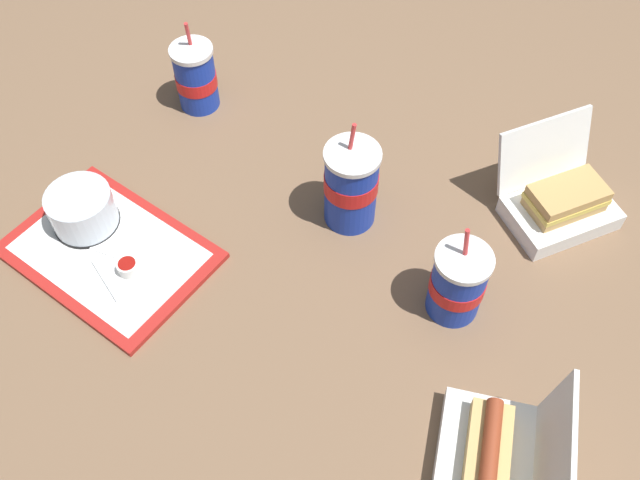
% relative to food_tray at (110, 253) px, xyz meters
% --- Properties ---
extents(ground_plane, '(3.20, 3.20, 0.00)m').
position_rel_food_tray_xyz_m(ground_plane, '(-0.33, -0.25, -0.01)').
color(ground_plane, brown).
extents(food_tray, '(0.37, 0.26, 0.01)m').
position_rel_food_tray_xyz_m(food_tray, '(0.00, 0.00, 0.00)').
color(food_tray, red).
rests_on(food_tray, ground_plane).
extents(cake_container, '(0.13, 0.13, 0.08)m').
position_rel_food_tray_xyz_m(cake_container, '(0.08, -0.02, 0.05)').
color(cake_container, black).
rests_on(cake_container, food_tray).
extents(ketchup_cup, '(0.04, 0.04, 0.02)m').
position_rel_food_tray_xyz_m(ketchup_cup, '(-0.06, 0.01, 0.02)').
color(ketchup_cup, white).
rests_on(ketchup_cup, food_tray).
extents(napkin_stack, '(0.12, 0.12, 0.00)m').
position_rel_food_tray_xyz_m(napkin_stack, '(-0.01, -0.04, 0.01)').
color(napkin_stack, white).
rests_on(napkin_stack, food_tray).
extents(plastic_fork, '(0.11, 0.05, 0.00)m').
position_rel_food_tray_xyz_m(plastic_fork, '(-0.04, 0.05, 0.01)').
color(plastic_fork, white).
rests_on(plastic_fork, food_tray).
extents(clamshell_hotdog_right, '(0.23, 0.26, 0.18)m').
position_rel_food_tray_xyz_m(clamshell_hotdog_right, '(-0.77, -0.05, 0.04)').
color(clamshell_hotdog_right, white).
rests_on(clamshell_hotdog_right, ground_plane).
extents(clamshell_sandwich_corner, '(0.26, 0.27, 0.17)m').
position_rel_food_tray_xyz_m(clamshell_sandwich_corner, '(-0.64, -0.58, 0.04)').
color(clamshell_sandwich_corner, white).
rests_on(clamshell_sandwich_corner, ground_plane).
extents(soda_cup_left, '(0.09, 0.09, 0.21)m').
position_rel_food_tray_xyz_m(soda_cup_left, '(0.14, -0.41, 0.07)').
color(soda_cup_left, '#1938B7').
rests_on(soda_cup_left, ground_plane).
extents(soda_cup_front, '(0.11, 0.11, 0.24)m').
position_rel_food_tray_xyz_m(soda_cup_front, '(-0.31, -0.34, 0.09)').
color(soda_cup_front, '#1938B7').
rests_on(soda_cup_front, ground_plane).
extents(soda_cup_center, '(0.10, 0.10, 0.21)m').
position_rel_food_tray_xyz_m(soda_cup_center, '(-0.58, -0.28, 0.07)').
color(soda_cup_center, '#1938B7').
rests_on(soda_cup_center, ground_plane).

